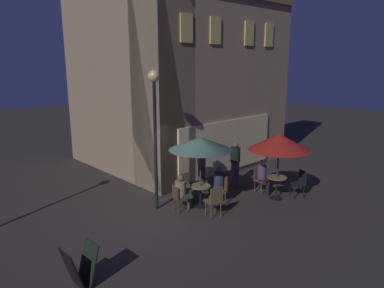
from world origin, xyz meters
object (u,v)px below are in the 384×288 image
Objects in this scene: cafe_table_1 at (277,184)px; cafe_chair_5 at (300,181)px; menu_sandwich_board at (80,266)px; cafe_chair_4 at (260,178)px; patron_standing_3 at (235,164)px; cafe_table_0 at (200,192)px; cafe_chair_3 at (186,184)px; patron_seated_2 at (263,175)px; patron_seated_0 at (182,190)px; street_lamp_near_corner at (155,110)px; patio_umbrella_0 at (201,144)px; patio_umbrella_1 at (279,142)px; patron_standing_4 at (202,166)px; patron_seated_1 at (217,183)px; cafe_chair_2 at (221,186)px; cafe_chair_0 at (178,196)px; cafe_chair_1 at (215,199)px.

cafe_table_1 is 0.84× the size of cafe_chair_5.
cafe_chair_4 reaches higher than menu_sandwich_board.
cafe_table_1 is 0.46× the size of patron_standing_3.
cafe_chair_4 is at bearing 96.61° from patron_standing_3.
cafe_chair_3 is (0.07, 0.77, 0.06)m from cafe_table_0.
cafe_chair_3 is at bearing -115.21° from patron_seated_2.
patron_seated_0 reaches higher than cafe_chair_4.
street_lamp_near_corner is 5.63m from cafe_chair_5.
patio_umbrella_0 is at bearing -96.09° from cafe_chair_4.
cafe_chair_3 is (0.07, 0.77, -1.54)m from patio_umbrella_0.
patron_standing_4 is (-1.31, 2.32, -1.06)m from patio_umbrella_1.
patron_seated_1 is (1.72, -1.03, -2.48)m from street_lamp_near_corner.
patron_seated_0 is (0.50, -0.66, -2.50)m from street_lamp_near_corner.
street_lamp_near_corner is at bearing -88.32° from cafe_chair_3.
patron_seated_2 reaches higher than cafe_table_1.
patio_umbrella_0 is at bearing 0.00° from cafe_chair_2.
cafe_chair_2 is 0.55× the size of patron_standing_4.
patron_standing_4 is (-1.38, 1.70, 0.24)m from patron_seated_2.
patron_seated_0 reaches higher than cafe_chair_5.
cafe_chair_5 is 0.74× the size of patron_seated_1.
cafe_chair_4 is at bearing 4.15° from menu_sandwich_board.
cafe_chair_0 is 0.50× the size of patron_standing_3.
patron_standing_4 is (5.81, 2.26, 0.48)m from menu_sandwich_board.
patron_seated_0 is at bearing -44.64° from cafe_chair_3.
patron_seated_2 is 0.68× the size of patron_standing_4.
street_lamp_near_corner is at bearing -173.38° from patron_standing_4.
cafe_chair_0 is (-0.75, 0.23, -1.59)m from patio_umbrella_0.
patron_seated_1 is at bearing -17.20° from cafe_table_0.
menu_sandwich_board is 7.28m from patio_umbrella_1.
patron_seated_0 is at bearing -97.01° from cafe_chair_4.
cafe_chair_2 is (1.50, -0.46, 0.08)m from cafe_chair_0.
patron_seated_0 is (-3.76, 1.92, 0.12)m from cafe_chair_5.
patron_seated_0 is (4.12, 1.43, 0.22)m from menu_sandwich_board.
menu_sandwich_board is 6.25m from patron_standing_4.
cafe_chair_1 is at bearing -47.71° from cafe_chair_0.
cafe_table_1 is 0.88m from cafe_chair_5.
cafe_table_1 is at bearing -31.62° from street_lamp_near_corner.
patron_standing_3 is (2.58, 1.38, 0.26)m from cafe_chair_1.
cafe_chair_3 is at bearing 84.49° from cafe_table_0.
cafe_chair_1 is at bearing -105.27° from patio_umbrella_0.
menu_sandwich_board is 0.96× the size of cafe_chair_3.
cafe_table_0 is at bearing 13.22° from menu_sandwich_board.
cafe_chair_4 is (3.58, -1.38, -2.63)m from street_lamp_near_corner.
cafe_table_0 is 1.60m from patio_umbrella_0.
patio_umbrella_0 reaches higher than cafe_table_0.
cafe_chair_5 is at bearing -50.85° from patron_standing_4.
patron_standing_4 is at bearing 43.71° from patio_umbrella_0.
patron_seated_1 reaches higher than cafe_chair_1.
street_lamp_near_corner reaches higher than cafe_chair_1.
cafe_table_0 is 0.85× the size of cafe_chair_0.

